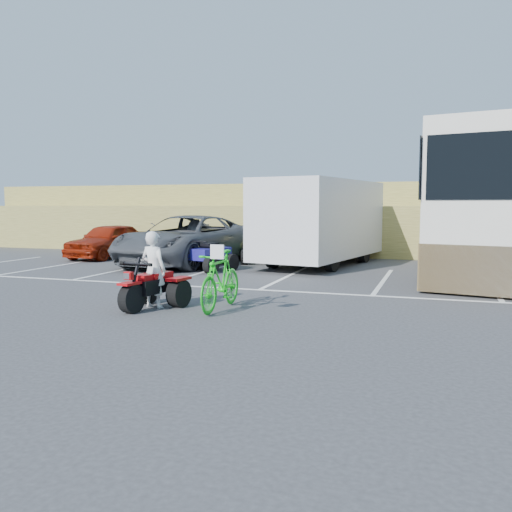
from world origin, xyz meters
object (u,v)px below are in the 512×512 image
(rv_motorhome, at_px, (508,215))
(grey_pickup, at_px, (187,240))
(rider, at_px, (153,269))
(quad_atv_blue, at_px, (210,271))
(green_dirt_bike, at_px, (221,280))
(red_car, at_px, (109,241))
(quad_atv_green, at_px, (259,263))
(red_trike_atv, at_px, (149,309))
(cargo_trailer, at_px, (321,220))

(rv_motorhome, bearing_deg, grey_pickup, -162.27)
(rider, relative_size, quad_atv_blue, 1.02)
(rv_motorhome, bearing_deg, quad_atv_blue, -151.34)
(green_dirt_bike, height_order, red_car, red_car)
(red_car, height_order, quad_atv_blue, red_car)
(red_car, relative_size, quad_atv_green, 2.65)
(grey_pickup, bearing_deg, green_dirt_bike, -52.61)
(green_dirt_bike, bearing_deg, rider, -170.99)
(grey_pickup, relative_size, quad_atv_blue, 4.04)
(red_car, bearing_deg, red_trike_atv, -48.29)
(rider, distance_m, grey_pickup, 7.95)
(red_trike_atv, xyz_separation_m, cargo_trailer, (1.60, 8.79, 1.55))
(cargo_trailer, distance_m, quad_atv_blue, 4.30)
(green_dirt_bike, distance_m, quad_atv_green, 8.52)
(red_trike_atv, bearing_deg, quad_atv_green, 103.65)
(quad_atv_blue, height_order, quad_atv_green, quad_atv_blue)
(green_dirt_bike, xyz_separation_m, red_car, (-8.13, 8.34, 0.09))
(rider, bearing_deg, grey_pickup, -58.99)
(red_trike_atv, xyz_separation_m, quad_atv_blue, (-1.29, 6.01, 0.00))
(red_trike_atv, distance_m, red_car, 11.04)
(red_trike_atv, bearing_deg, red_car, 137.61)
(red_trike_atv, relative_size, quad_atv_blue, 0.99)
(red_car, bearing_deg, rider, -47.71)
(green_dirt_bike, xyz_separation_m, cargo_trailer, (0.21, 8.42, 0.97))
(rv_motorhome, distance_m, quad_atv_green, 8.16)
(cargo_trailer, xyz_separation_m, rv_motorhome, (5.80, 0.02, 0.18))
(green_dirt_bike, xyz_separation_m, grey_pickup, (-4.23, 7.19, 0.26))
(grey_pickup, bearing_deg, rv_motorhome, 13.90)
(quad_atv_green, bearing_deg, quad_atv_blue, -119.55)
(red_trike_atv, xyz_separation_m, green_dirt_bike, (1.38, 0.37, 0.58))
(red_car, bearing_deg, cargo_trailer, 4.53)
(rider, distance_m, red_car, 10.92)
(green_dirt_bike, bearing_deg, cargo_trailer, 88.30)
(cargo_trailer, xyz_separation_m, quad_atv_green, (-2.17, -0.16, -1.55))
(red_trike_atv, xyz_separation_m, red_car, (-6.75, 8.71, 0.67))
(red_trike_atv, bearing_deg, grey_pickup, 120.46)
(cargo_trailer, height_order, quad_atv_green, cargo_trailer)
(grey_pickup, distance_m, rv_motorhome, 10.35)
(green_dirt_bike, bearing_deg, rv_motorhome, 54.30)
(green_dirt_bike, bearing_deg, red_car, 134.04)
(red_trike_atv, bearing_deg, rider, 90.00)
(rv_motorhome, height_order, quad_atv_green, rv_motorhome)
(quad_atv_blue, bearing_deg, quad_atv_green, 91.09)
(grey_pickup, bearing_deg, quad_atv_green, 32.30)
(rv_motorhome, relative_size, quad_atv_blue, 7.62)
(grey_pickup, xyz_separation_m, red_car, (-3.90, 1.14, -0.17))
(red_trike_atv, height_order, grey_pickup, grey_pickup)
(grey_pickup, xyz_separation_m, quad_atv_blue, (1.55, -1.55, -0.84))
(cargo_trailer, bearing_deg, rv_motorhome, 11.15)
(green_dirt_bike, height_order, rv_motorhome, rv_motorhome)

